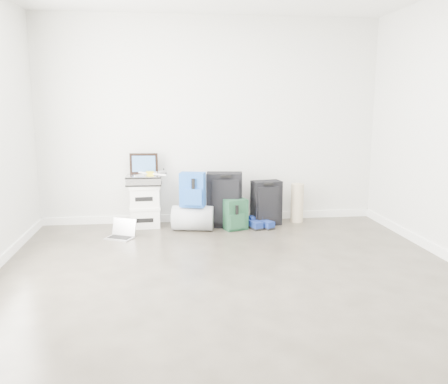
{
  "coord_description": "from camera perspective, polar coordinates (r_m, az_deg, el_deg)",
  "views": [
    {
      "loc": [
        -0.59,
        -3.81,
        1.59
      ],
      "look_at": [
        0.11,
        1.9,
        0.51
      ],
      "focal_mm": 38.0,
      "sensor_mm": 36.0,
      "label": 1
    }
  ],
  "objects": [
    {
      "name": "painting",
      "position": [
        6.22,
        -9.63,
        3.38
      ],
      "size": [
        0.36,
        0.06,
        0.27
      ],
      "rotation": [
        0.0,
        0.0,
        -0.1
      ],
      "color": "black",
      "rests_on": "briefcase"
    },
    {
      "name": "ground",
      "position": [
        4.17,
        1.72,
        -11.75
      ],
      "size": [
        5.0,
        5.0,
        0.0
      ],
      "primitive_type": "plane",
      "color": "#312C24",
      "rests_on": "ground"
    },
    {
      "name": "duffel_bag",
      "position": [
        6.01,
        -3.76,
        -3.15
      ],
      "size": [
        0.56,
        0.41,
        0.31
      ],
      "primitive_type": "cylinder",
      "rotation": [
        0.0,
        1.57,
        -0.21
      ],
      "color": "gray",
      "rests_on": "ground"
    },
    {
      "name": "large_suitcase",
      "position": [
        6.14,
        0.05,
        -0.94
      ],
      "size": [
        0.49,
        0.35,
        0.71
      ],
      "rotation": [
        0.0,
        0.0,
        -0.14
      ],
      "color": "black",
      "rests_on": "ground"
    },
    {
      "name": "carry_on",
      "position": [
        6.26,
        5.12,
        -1.32
      ],
      "size": [
        0.41,
        0.31,
        0.59
      ],
      "rotation": [
        0.0,
        0.0,
        0.2
      ],
      "color": "black",
      "rests_on": "ground"
    },
    {
      "name": "room_envelope",
      "position": [
        3.87,
        1.83,
        12.64
      ],
      "size": [
        4.52,
        5.02,
        2.71
      ],
      "color": "silver",
      "rests_on": "ground"
    },
    {
      "name": "briefcase",
      "position": [
        6.16,
        -9.61,
        1.42
      ],
      "size": [
        0.44,
        0.33,
        0.13
      ],
      "primitive_type": "cube",
      "rotation": [
        0.0,
        0.0,
        -0.02
      ],
      "color": "#B2B2B7",
      "rests_on": "boxes_stack"
    },
    {
      "name": "rolled_rug",
      "position": [
        6.48,
        8.79,
        -1.29
      ],
      "size": [
        0.17,
        0.17,
        0.52
      ],
      "primitive_type": "cylinder",
      "color": "tan",
      "rests_on": "ground"
    },
    {
      "name": "drone",
      "position": [
        6.12,
        -8.9,
        2.22
      ],
      "size": [
        0.43,
        0.43,
        0.05
      ],
      "rotation": [
        0.0,
        0.0,
        0.08
      ],
      "color": "yellow",
      "rests_on": "briefcase"
    },
    {
      "name": "blue_backpack",
      "position": [
        5.9,
        -3.79,
        0.2
      ],
      "size": [
        0.34,
        0.29,
        0.43
      ],
      "rotation": [
        0.0,
        0.0,
        -0.26
      ],
      "color": "#174695",
      "rests_on": "duffel_bag"
    },
    {
      "name": "green_backpack",
      "position": [
        6.01,
        1.43,
        -2.81
      ],
      "size": [
        0.32,
        0.28,
        0.39
      ],
      "rotation": [
        0.0,
        0.0,
        0.34
      ],
      "color": "#133622",
      "rests_on": "ground"
    },
    {
      "name": "boxes_stack",
      "position": [
        6.22,
        -9.51,
        -1.65
      ],
      "size": [
        0.41,
        0.34,
        0.55
      ],
      "rotation": [
        0.0,
        0.0,
        0.06
      ],
      "color": "white",
      "rests_on": "ground"
    },
    {
      "name": "shoes",
      "position": [
        6.13,
        4.21,
        -3.89
      ],
      "size": [
        0.37,
        0.33,
        0.1
      ],
      "rotation": [
        0.0,
        0.0,
        0.42
      ],
      "color": "black",
      "rests_on": "ground"
    },
    {
      "name": "laptop",
      "position": [
        5.82,
        -12.21,
        -4.87
      ],
      "size": [
        0.38,
        0.34,
        0.22
      ],
      "rotation": [
        0.0,
        0.0,
        -0.47
      ],
      "color": "silver",
      "rests_on": "ground"
    }
  ]
}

